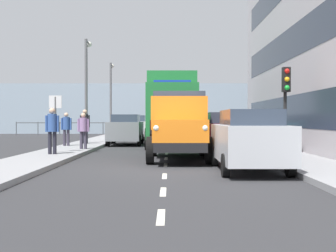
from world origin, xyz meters
TOP-DOWN VIEW (x-y plane):
  - ground_plane at (0.00, -8.66)m, footprint 80.00×80.00m
  - sidewalk_left at (-4.37, -8.66)m, footprint 2.13×39.38m
  - sidewalk_right at (4.37, -8.66)m, footprint 2.13×39.38m
  - road_centreline_markings at (0.00, -8.16)m, footprint 0.12×35.79m
  - sea_horizon at (0.00, -31.35)m, footprint 80.00×0.80m
  - seawall_railing at (-0.00, -27.75)m, footprint 28.08×0.08m
  - truck_vintage_orange at (-0.46, -2.45)m, footprint 2.17×5.64m
  - lorry_cargo_green at (-0.25, -10.63)m, footprint 2.58×8.20m
  - car_silver_kerbside_near at (-2.36, 0.79)m, footprint 1.82×4.31m
  - car_maroon_kerbside_1 at (-2.36, -4.37)m, footprint 1.88×4.36m
  - car_navy_kerbside_2 at (-2.36, -9.65)m, footprint 1.93×4.27m
  - car_teal_kerbside_3 at (-2.36, -15.31)m, footprint 1.89×4.00m
  - car_grey_oppositeside_0 at (2.36, -11.96)m, footprint 1.86×4.15m
  - car_white_oppositeside_1 at (2.36, -18.01)m, footprint 1.98×4.42m
  - car_red_oppositeside_2 at (2.36, -23.84)m, footprint 1.88×4.36m
  - pedestrian_in_dark_coat at (4.28, -3.42)m, footprint 0.53×0.34m
  - pedestrian_strolling at (3.67, -6.33)m, footprint 0.53×0.34m
  - pedestrian_near_railing at (4.97, -8.65)m, footprint 0.53×0.34m
  - pedestrian_couple_a at (4.42, -10.60)m, footprint 0.53×0.34m
  - traffic_light_near at (-4.37, -2.97)m, footprint 0.28×0.41m
  - lamp_post_promenade at (4.53, -11.75)m, footprint 0.32×1.14m
  - lamp_post_far at (4.47, -21.72)m, footprint 0.32×1.14m
  - street_sign at (4.40, -4.37)m, footprint 0.50×0.07m

SIDE VIEW (x-z plane):
  - ground_plane at x=0.00m, z-range 0.00..0.00m
  - road_centreline_markings at x=0.00m, z-range 0.00..0.01m
  - sidewalk_left at x=-4.37m, z-range 0.00..0.15m
  - sidewalk_right at x=4.37m, z-range 0.00..0.15m
  - car_teal_kerbside_3 at x=-2.36m, z-range 0.04..1.76m
  - car_grey_oppositeside_0 at x=2.36m, z-range 0.04..1.76m
  - car_silver_kerbside_near at x=-2.36m, z-range 0.04..1.76m
  - car_maroon_kerbside_1 at x=-2.36m, z-range 0.04..1.76m
  - car_red_oppositeside_2 at x=2.36m, z-range 0.04..1.76m
  - car_navy_kerbside_2 at x=-2.36m, z-range 0.04..1.76m
  - car_white_oppositeside_1 at x=2.36m, z-range 0.04..1.76m
  - seawall_railing at x=0.00m, z-range 0.32..1.52m
  - pedestrian_strolling at x=3.67m, z-range 0.28..1.87m
  - pedestrian_near_railing at x=4.97m, z-range 0.29..1.92m
  - pedestrian_in_dark_coat at x=4.28m, z-range 0.31..2.05m
  - truck_vintage_orange at x=-0.46m, z-range -0.04..2.39m
  - pedestrian_couple_a at x=4.42m, z-range 0.32..2.15m
  - street_sign at x=4.40m, z-range 0.56..2.81m
  - lorry_cargo_green at x=-0.25m, z-range 0.14..4.01m
  - traffic_light_near at x=-4.37m, z-range 0.87..4.07m
  - sea_horizon at x=0.00m, z-range 0.00..5.00m
  - lamp_post_far at x=4.47m, z-range 0.75..6.46m
  - lamp_post_promenade at x=4.53m, z-range 0.75..6.54m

